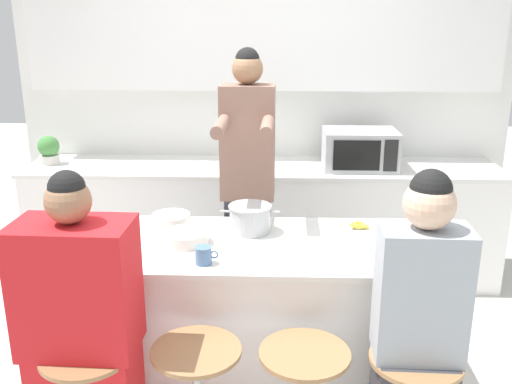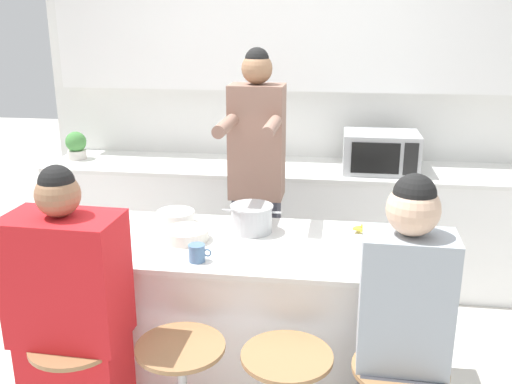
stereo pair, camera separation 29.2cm
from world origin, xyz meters
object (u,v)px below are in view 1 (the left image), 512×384
at_px(coffee_cup_near, 204,255).
at_px(microwave, 360,149).
at_px(person_wrapped_blanket, 83,343).
at_px(fruit_bowl, 187,237).
at_px(kitchen_island, 255,319).
at_px(person_cooking, 248,200).
at_px(person_seated_near, 416,349).
at_px(potted_plant, 49,150).
at_px(banana_bunch, 358,225).
at_px(cooking_pot, 250,219).

bearing_deg(coffee_cup_near, microwave, 60.85).
height_order(person_wrapped_blanket, fruit_bowl, person_wrapped_blanket).
distance_m(kitchen_island, coffee_cup_near, 0.60).
relative_size(person_cooking, person_seated_near, 1.26).
relative_size(coffee_cup_near, potted_plant, 0.50).
bearing_deg(person_wrapped_blanket, person_seated_near, 1.81).
xyz_separation_m(person_wrapped_blanket, potted_plant, (-0.93, 2.12, 0.34)).
bearing_deg(microwave, person_cooking, -132.33).
distance_m(coffee_cup_near, banana_bunch, 0.93).
bearing_deg(potted_plant, microwave, -0.90).
bearing_deg(person_wrapped_blanket, coffee_cup_near, 38.91).
bearing_deg(person_wrapped_blanket, microwave, 57.18).
relative_size(fruit_bowl, microwave, 0.43).
relative_size(kitchen_island, banana_bunch, 13.24).
height_order(fruit_bowl, potted_plant, potted_plant).
xyz_separation_m(cooking_pot, coffee_cup_near, (-0.20, -0.42, -0.03)).
bearing_deg(cooking_pot, person_wrapped_blanket, -130.82).
height_order(person_cooking, fruit_bowl, person_cooking).
relative_size(person_seated_near, microwave, 2.71).
height_order(coffee_cup_near, potted_plant, potted_plant).
height_order(banana_bunch, potted_plant, potted_plant).
height_order(person_cooking, coffee_cup_near, person_cooking).
height_order(microwave, potted_plant, microwave).
bearing_deg(kitchen_island, person_cooking, 96.57).
relative_size(fruit_bowl, banana_bunch, 1.78).
bearing_deg(person_cooking, kitchen_island, -82.40).
bearing_deg(potted_plant, person_cooking, -29.94).
xyz_separation_m(kitchen_island, banana_bunch, (0.56, 0.23, 0.46)).
height_order(person_seated_near, fruit_bowl, person_seated_near).
distance_m(kitchen_island, person_seated_near, 0.96).
bearing_deg(person_cooking, banana_bunch, -28.73).
bearing_deg(person_seated_near, person_cooking, 123.65).
bearing_deg(person_seated_near, cooking_pot, 134.39).
xyz_separation_m(cooking_pot, fruit_bowl, (-0.32, -0.17, -0.04)).
bearing_deg(person_wrapped_blanket, fruit_bowl, 61.40).
height_order(person_cooking, cooking_pot, person_cooking).
distance_m(person_cooking, fruit_bowl, 0.66).
relative_size(cooking_pot, fruit_bowl, 1.38).
bearing_deg(person_wrapped_blanket, banana_bunch, 35.74).
relative_size(kitchen_island, person_seated_near, 1.18).
relative_size(kitchen_island, potted_plant, 7.80).
bearing_deg(potted_plant, coffee_cup_near, -51.28).
distance_m(kitchen_island, person_cooking, 0.76).
xyz_separation_m(person_cooking, person_wrapped_blanket, (-0.64, -1.21, -0.25)).
relative_size(microwave, potted_plant, 2.43).
relative_size(person_seated_near, coffee_cup_near, 13.09).
xyz_separation_m(coffee_cup_near, microwave, (0.96, 1.72, 0.12)).
height_order(cooking_pot, microwave, microwave).
bearing_deg(person_seated_near, banana_bunch, 100.50).
bearing_deg(person_cooking, person_seated_near, -56.93).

